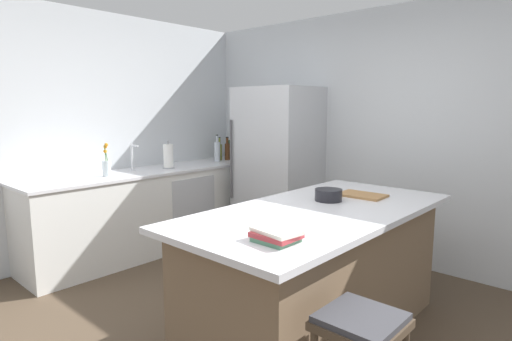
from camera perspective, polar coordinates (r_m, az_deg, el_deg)
wall_rear at (r=4.56m, az=17.80°, el=4.43°), size 6.00×0.10×2.60m
wall_left at (r=4.74m, az=-24.21°, el=4.23°), size 0.10×6.00×2.60m
counter_run_left at (r=4.88m, az=-13.97°, el=-5.19°), size 0.68×2.79×0.91m
kitchen_island at (r=3.07m, az=8.37°, el=-13.32°), size 1.06×2.17×0.91m
refrigerator at (r=4.87m, az=2.96°, el=0.49°), size 0.86×0.74×1.82m
bar_stool at (r=2.12m, az=13.98°, el=-21.46°), size 0.36×0.36×0.67m
sink_faucet at (r=4.71m, az=-16.43°, el=1.80°), size 0.15×0.05×0.30m
flower_vase at (r=4.46m, az=-19.67°, el=0.59°), size 0.08×0.08×0.34m
paper_towel_roll at (r=4.85m, az=-11.83°, el=1.87°), size 0.14×0.14×0.31m
wine_bottle at (r=5.60m, az=-3.42°, el=2.93°), size 0.07×0.07×0.33m
syrup_bottle at (r=5.51m, az=-3.93°, el=2.71°), size 0.07×0.07×0.30m
olive_oil_bottle at (r=5.49m, az=-4.96°, el=2.61°), size 0.06×0.06×0.30m
soda_bottle at (r=5.38m, az=-5.30°, el=2.65°), size 0.08×0.08×0.34m
cookbook_stack at (r=2.20m, az=2.75°, el=-8.78°), size 0.26×0.19×0.07m
mixing_bowl at (r=3.18m, az=9.83°, el=-3.29°), size 0.20×0.20×0.09m
cutting_board at (r=3.40m, az=14.22°, el=-3.26°), size 0.36×0.25×0.02m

